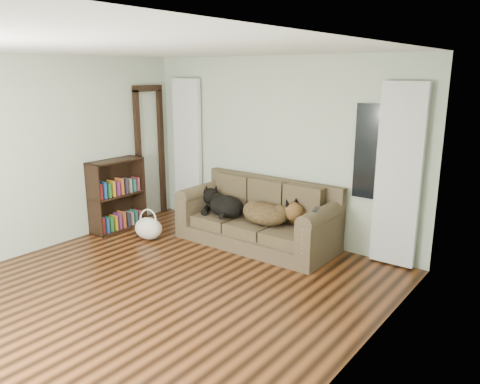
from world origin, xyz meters
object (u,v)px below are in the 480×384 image
Objects in this scene: dog_black_lab at (224,206)px; tote_bag at (148,228)px; sofa at (256,214)px; dog_shepherd at (269,214)px; bookshelf at (117,198)px.

tote_bag is at bearing -105.14° from dog_black_lab.
sofa is 0.22m from dog_shepherd.
dog_shepherd is at bearing 36.63° from dog_black_lab.
bookshelf is at bearing 21.02° from dog_shepherd.
dog_shepherd is 1.64× the size of tote_bag.
tote_bag is 0.80m from bookshelf.
dog_shepherd is at bearing 25.42° from tote_bag.
tote_bag is (-0.84, -0.73, -0.32)m from dog_black_lab.
dog_black_lab is 1.57× the size of tote_bag.
bookshelf is at bearing 177.17° from tote_bag.
bookshelf is at bearing -160.61° from sofa.
dog_black_lab is at bearing 6.19° from dog_shepherd.
dog_shepherd is 1.80m from tote_bag.
bookshelf is (-1.57, -0.69, 0.02)m from dog_black_lab.
dog_shepherd is at bearing -4.32° from sofa.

